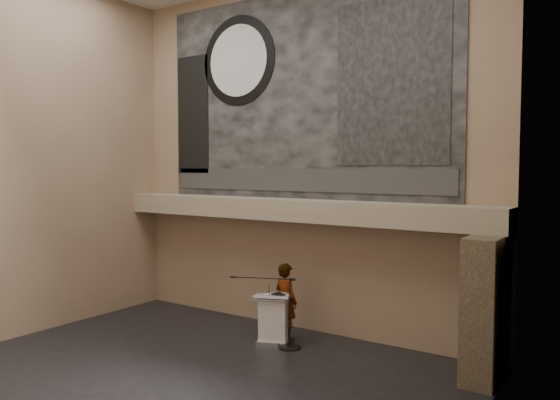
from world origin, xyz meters
The scene contains 19 objects.
floor centered at (0.00, 0.00, 0.00)m, with size 10.00×10.00×0.00m, color black.
wall_back centered at (0.00, 4.00, 4.25)m, with size 10.00×0.02×8.50m, color #876D55.
wall_left centered at (-5.00, 0.00, 4.25)m, with size 0.02×8.00×8.50m, color #876D55.
wall_right centered at (5.00, 0.00, 4.25)m, with size 0.02×8.00×8.50m, color #876D55.
soffit centered at (0.00, 3.60, 2.95)m, with size 10.00×0.80×0.50m, color gray.
sprinkler_left centered at (-1.60, 3.55, 2.67)m, with size 0.04×0.04×0.06m, color #B2893D.
sprinkler_right centered at (1.90, 3.55, 2.67)m, with size 0.04×0.04×0.06m, color #B2893D.
banner centered at (0.00, 3.97, 5.70)m, with size 8.00×0.05×5.00m, color black.
banner_text_strip centered at (0.00, 3.93, 3.65)m, with size 7.76×0.02×0.55m, color #2A2A2A.
banner_clock_rim centered at (-1.80, 3.93, 6.70)m, with size 2.30×2.30×0.02m, color black.
banner_clock_face centered at (-1.80, 3.91, 6.70)m, with size 1.84×1.84×0.02m, color silver.
banner_building_print centered at (2.40, 3.93, 5.80)m, with size 2.60×0.02×3.60m, color black.
banner_brick_print centered at (-3.40, 3.93, 5.40)m, with size 1.10×0.02×3.20m, color black.
stone_pier centered at (4.65, 3.15, 1.35)m, with size 0.60×1.40×2.70m, color #3E3426.
lectern centered at (0.18, 2.68, 0.55)m, with size 0.94×0.82×1.14m.
binder centered at (0.30, 2.70, 1.12)m, with size 0.27×0.21×0.04m, color black.
papers centered at (0.10, 2.69, 1.10)m, with size 0.22×0.30×0.01m, color silver.
speaker_person centered at (0.26, 3.06, 0.88)m, with size 0.65×0.42×1.77m, color white.
mic_stand centered at (0.62, 2.59, 0.25)m, with size 1.51×0.80×1.56m.
Camera 1 is at (7.10, -7.22, 3.96)m, focal length 35.00 mm.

